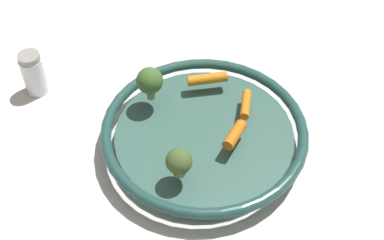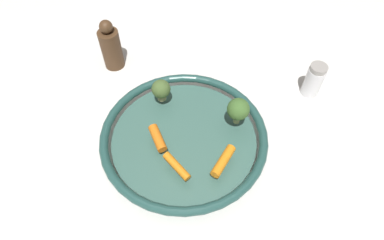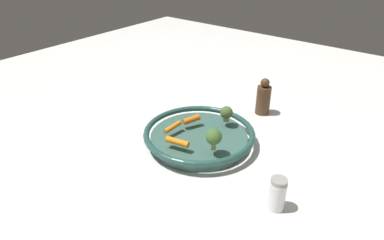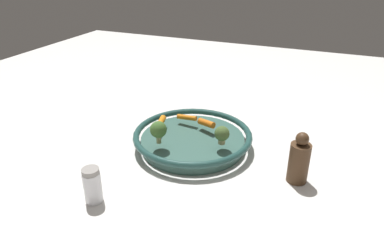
{
  "view_description": "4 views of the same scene",
  "coord_description": "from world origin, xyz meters",
  "px_view_note": "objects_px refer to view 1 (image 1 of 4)",
  "views": [
    {
      "loc": [
        0.02,
        -0.56,
        0.67
      ],
      "look_at": [
        -0.02,
        0.0,
        0.06
      ],
      "focal_mm": 50.51,
      "sensor_mm": 36.0,
      "label": 1
    },
    {
      "loc": [
        0.25,
        0.26,
        0.57
      ],
      "look_at": [
        -0.03,
        -0.0,
        0.06
      ],
      "focal_mm": 31.01,
      "sensor_mm": 36.0,
      "label": 2
    },
    {
      "loc": [
        -0.52,
        0.69,
        0.56
      ],
      "look_at": [
        0.01,
        0.02,
        0.09
      ],
      "focal_mm": 32.33,
      "sensor_mm": 36.0,
      "label": 3
    },
    {
      "loc": [
        -0.79,
        -0.33,
        0.49
      ],
      "look_at": [
        0.02,
        0.01,
        0.07
      ],
      "focal_mm": 33.23,
      "sensor_mm": 36.0,
      "label": 4
    }
  ],
  "objects_px": {
    "baby_carrot_left": "(246,104)",
    "broccoli_floret_mid": "(179,162)",
    "broccoli_floret_small": "(150,81)",
    "serving_bowl": "(204,135)",
    "baby_carrot_center": "(235,135)",
    "salt_shaker": "(33,73)",
    "baby_carrot_back": "(210,79)"
  },
  "relations": [
    {
      "from": "baby_carrot_center",
      "to": "baby_carrot_left",
      "type": "distance_m",
      "value": 0.07
    },
    {
      "from": "baby_carrot_left",
      "to": "serving_bowl",
      "type": "bearing_deg",
      "value": -145.1
    },
    {
      "from": "broccoli_floret_small",
      "to": "baby_carrot_back",
      "type": "bearing_deg",
      "value": 23.8
    },
    {
      "from": "baby_carrot_center",
      "to": "broccoli_floret_small",
      "type": "xyz_separation_m",
      "value": [
        -0.14,
        0.08,
        0.03
      ]
    },
    {
      "from": "baby_carrot_center",
      "to": "baby_carrot_left",
      "type": "relative_size",
      "value": 0.88
    },
    {
      "from": "baby_carrot_center",
      "to": "serving_bowl",
      "type": "bearing_deg",
      "value": 154.11
    },
    {
      "from": "serving_bowl",
      "to": "baby_carrot_left",
      "type": "xyz_separation_m",
      "value": [
        0.06,
        0.04,
        0.03
      ]
    },
    {
      "from": "serving_bowl",
      "to": "baby_carrot_left",
      "type": "distance_m",
      "value": 0.08
    },
    {
      "from": "broccoli_floret_small",
      "to": "broccoli_floret_mid",
      "type": "distance_m",
      "value": 0.16
    },
    {
      "from": "baby_carrot_back",
      "to": "broccoli_floret_small",
      "type": "relative_size",
      "value": 1.1
    },
    {
      "from": "serving_bowl",
      "to": "broccoli_floret_mid",
      "type": "height_order",
      "value": "broccoli_floret_mid"
    },
    {
      "from": "serving_bowl",
      "to": "baby_carrot_back",
      "type": "bearing_deg",
      "value": 87.54
    },
    {
      "from": "baby_carrot_center",
      "to": "baby_carrot_left",
      "type": "height_order",
      "value": "baby_carrot_center"
    },
    {
      "from": "baby_carrot_center",
      "to": "salt_shaker",
      "type": "bearing_deg",
      "value": 159.43
    },
    {
      "from": "baby_carrot_center",
      "to": "baby_carrot_back",
      "type": "bearing_deg",
      "value": 109.4
    },
    {
      "from": "baby_carrot_left",
      "to": "broccoli_floret_mid",
      "type": "xyz_separation_m",
      "value": [
        -0.1,
        -0.14,
        0.02
      ]
    },
    {
      "from": "broccoli_floret_mid",
      "to": "broccoli_floret_small",
      "type": "bearing_deg",
      "value": 111.27
    },
    {
      "from": "baby_carrot_left",
      "to": "baby_carrot_back",
      "type": "bearing_deg",
      "value": 138.04
    },
    {
      "from": "baby_carrot_left",
      "to": "salt_shaker",
      "type": "height_order",
      "value": "salt_shaker"
    },
    {
      "from": "serving_bowl",
      "to": "salt_shaker",
      "type": "xyz_separation_m",
      "value": [
        -0.3,
        0.11,
        0.02
      ]
    },
    {
      "from": "serving_bowl",
      "to": "salt_shaker",
      "type": "bearing_deg",
      "value": 160.3
    },
    {
      "from": "serving_bowl",
      "to": "baby_carrot_left",
      "type": "height_order",
      "value": "baby_carrot_left"
    },
    {
      "from": "baby_carrot_back",
      "to": "baby_carrot_center",
      "type": "height_order",
      "value": "baby_carrot_center"
    },
    {
      "from": "serving_bowl",
      "to": "baby_carrot_left",
      "type": "bearing_deg",
      "value": 34.9
    },
    {
      "from": "serving_bowl",
      "to": "broccoli_floret_mid",
      "type": "xyz_separation_m",
      "value": [
        -0.03,
        -0.09,
        0.05
      ]
    },
    {
      "from": "baby_carrot_left",
      "to": "broccoli_floret_small",
      "type": "bearing_deg",
      "value": 175.55
    },
    {
      "from": "broccoli_floret_small",
      "to": "broccoli_floret_mid",
      "type": "relative_size",
      "value": 1.25
    },
    {
      "from": "baby_carrot_back",
      "to": "broccoli_floret_mid",
      "type": "distance_m",
      "value": 0.2
    },
    {
      "from": "baby_carrot_left",
      "to": "broccoli_floret_mid",
      "type": "height_order",
      "value": "broccoli_floret_mid"
    },
    {
      "from": "serving_bowl",
      "to": "salt_shaker",
      "type": "height_order",
      "value": "salt_shaker"
    },
    {
      "from": "broccoli_floret_mid",
      "to": "salt_shaker",
      "type": "relative_size",
      "value": 0.59
    },
    {
      "from": "baby_carrot_center",
      "to": "salt_shaker",
      "type": "relative_size",
      "value": 0.66
    }
  ]
}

